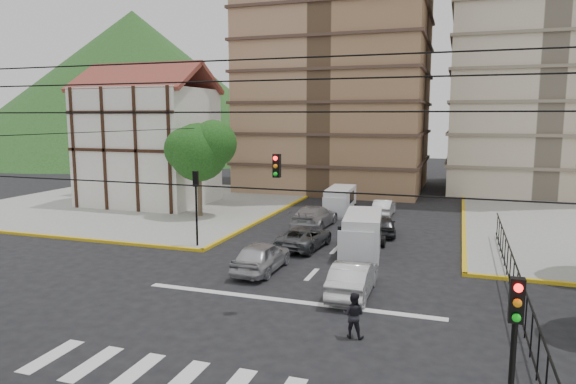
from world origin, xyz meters
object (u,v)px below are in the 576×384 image
at_px(van_right_lane, 362,235).
at_px(traffic_light_se, 513,348).
at_px(traffic_light_nw, 196,196).
at_px(car_white_front_right, 353,278).
at_px(car_silver_front_left, 261,256).
at_px(pedestrian_crosswalk, 353,315).
at_px(van_left_lane, 340,202).

bearing_deg(van_right_lane, traffic_light_se, -77.47).
distance_m(traffic_light_nw, van_right_lane, 9.78).
xyz_separation_m(van_right_lane, car_white_front_right, (0.86, -6.77, -0.35)).
bearing_deg(van_right_lane, traffic_light_nw, -176.36).
bearing_deg(car_white_front_right, traffic_light_nw, -27.20).
bearing_deg(car_silver_front_left, pedestrian_crosswalk, 134.54).
bearing_deg(pedestrian_crosswalk, traffic_light_nw, -35.91).
relative_size(car_white_front_right, pedestrian_crosswalk, 2.80).
bearing_deg(pedestrian_crosswalk, car_white_front_right, -74.61).
relative_size(van_left_lane, car_white_front_right, 1.04).
height_order(van_right_lane, car_white_front_right, van_right_lane).
relative_size(van_right_lane, car_white_front_right, 1.15).
bearing_deg(van_left_lane, pedestrian_crosswalk, -78.52).
distance_m(van_left_lane, pedestrian_crosswalk, 22.82).
xyz_separation_m(traffic_light_se, traffic_light_nw, (-15.60, 15.60, 0.00)).
distance_m(van_right_lane, van_left_lane, 11.73).
relative_size(van_right_lane, van_left_lane, 1.10).
distance_m(van_left_lane, car_silver_front_left, 15.95).
height_order(traffic_light_nw, car_silver_front_left, traffic_light_nw).
height_order(traffic_light_se, car_silver_front_left, traffic_light_se).
bearing_deg(car_white_front_right, pedestrian_crosswalk, 100.28).
distance_m(traffic_light_se, car_white_front_right, 12.11).
xyz_separation_m(van_right_lane, van_left_lane, (-3.81, 11.10, -0.08)).
xyz_separation_m(car_silver_front_left, car_white_front_right, (5.00, -1.91, -0.02)).
distance_m(car_white_front_right, pedestrian_crosswalk, 4.36).
bearing_deg(traffic_light_nw, car_white_front_right, -25.89).
bearing_deg(van_right_lane, car_white_front_right, -89.81).
distance_m(van_left_lane, car_white_front_right, 18.46).
relative_size(van_right_lane, car_silver_front_left, 1.16).
height_order(traffic_light_se, van_left_lane, traffic_light_se).
xyz_separation_m(traffic_light_se, van_left_lane, (-10.00, 28.48, -2.09)).
distance_m(traffic_light_nw, van_left_lane, 14.20).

